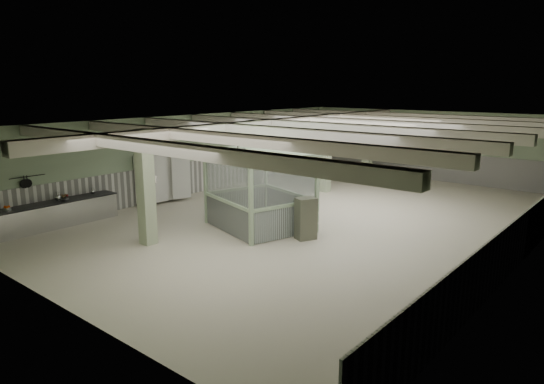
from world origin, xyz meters
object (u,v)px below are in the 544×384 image
Objects in this scene: guard_booth at (259,177)px; filing_cabinet at (306,219)px; prep_counter at (54,214)px; walkin_cooler at (161,179)px.

guard_booth is 2.94× the size of filing_cabinet.
prep_counter is 1.14× the size of guard_booth.
guard_booth is at bearing -156.44° from filing_cabinet.
guard_booth reaches higher than walkin_cooler.
filing_cabinet is at bearing -1.32° from walkin_cooler.
prep_counter is at bearing -124.22° from filing_cabinet.
filing_cabinet is (7.59, 4.55, 0.22)m from prep_counter.
walkin_cooler is at bearing -156.48° from filing_cabinet.
filing_cabinet is at bearing 15.30° from guard_booth.
guard_booth is at bearing -1.33° from walkin_cooler.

